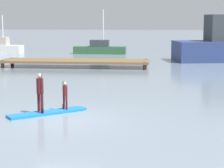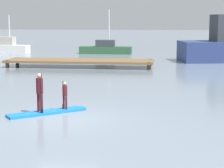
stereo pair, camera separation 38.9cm
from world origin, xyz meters
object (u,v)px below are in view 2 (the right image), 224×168
Objects in this scene: motor_boat_small_navy at (106,49)px; paddleboard_near at (48,112)px; paddler_child_solo at (65,94)px; paddler_adult at (40,90)px; fishing_boat_green_midground at (6,47)px.

paddleboard_near is at bearing -86.66° from motor_boat_small_navy.
paddleboard_near is 1.03m from paddler_child_solo.
paddler_adult is at bearing -140.12° from paddleboard_near.
paddler_adult is at bearing -66.60° from fishing_boat_green_midground.
paddler_child_solo is at bearing 39.58° from paddler_adult.
motor_boat_small_navy reaches higher than paddler_adult.
paddleboard_near is 2.54× the size of paddler_child_solo.
fishing_boat_green_midground is (-12.60, 29.12, -0.38)m from paddler_adult.
paddler_child_solo is at bearing -64.71° from fishing_boat_green_midground.
paddler_adult is 0.30× the size of fishing_boat_green_midground.
paddler_child_solo is 0.22× the size of fishing_boat_green_midground.
motor_boat_small_navy reaches higher than paddler_child_solo.
paddler_child_solo is 0.20× the size of motor_boat_small_navy.
fishing_boat_green_midground reaches higher than paddler_child_solo.
fishing_boat_green_midground is 11.19m from motor_boat_small_navy.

